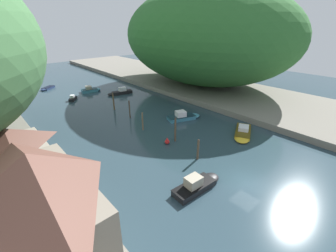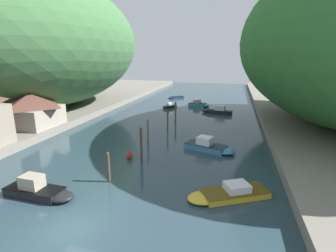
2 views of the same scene
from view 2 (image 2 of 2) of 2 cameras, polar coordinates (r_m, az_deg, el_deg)
water_surface at (r=44.85m, az=1.34°, el=1.21°), size 130.00×130.00×0.00m
left_bank at (r=55.82m, az=-24.82°, el=3.11°), size 22.00×120.00×1.03m
hillside_left at (r=57.11m, az=-25.92°, el=15.98°), size 33.28×46.59×24.11m
boathouse_shed at (r=41.68m, az=-27.59°, el=3.29°), size 6.98×7.05×4.70m
boat_far_upstream at (r=23.36m, az=-26.06°, el=-12.55°), size 5.90×2.04×1.72m
boat_cabin_cruiser at (r=57.74m, az=6.89°, el=4.71°), size 4.80×2.98×1.45m
boat_yellow_tender at (r=50.95m, az=10.51°, el=3.20°), size 6.04×2.66×1.57m
boat_small_dinghy at (r=68.19m, az=1.61°, el=6.23°), size 4.21×3.72×0.52m
boat_white_cruiser at (r=31.01m, az=9.21°, el=-4.46°), size 6.28×3.90×1.57m
boat_far_right_bank at (r=55.60m, az=0.63°, el=4.31°), size 2.87×3.40×1.15m
boat_navy_launch at (r=21.63m, az=12.80°, el=-14.10°), size 6.73×4.91×1.08m
mooring_post_nearest at (r=23.55m, az=-12.85°, el=-8.68°), size 0.28×0.28×2.80m
mooring_post_second at (r=27.44m, az=-5.89°, el=-3.94°), size 0.27×0.27×3.67m
mooring_post_middle at (r=33.41m, az=-4.43°, el=-1.00°), size 0.23×0.23×3.02m
mooring_post_fourth at (r=38.19m, az=-0.10°, el=1.29°), size 0.22×0.22×3.27m
mooring_post_farthest at (r=43.44m, az=1.65°, el=3.09°), size 0.28×0.28×3.43m
channel_buoy_near at (r=28.55m, az=-8.40°, el=-6.34°), size 0.68×0.68×1.02m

